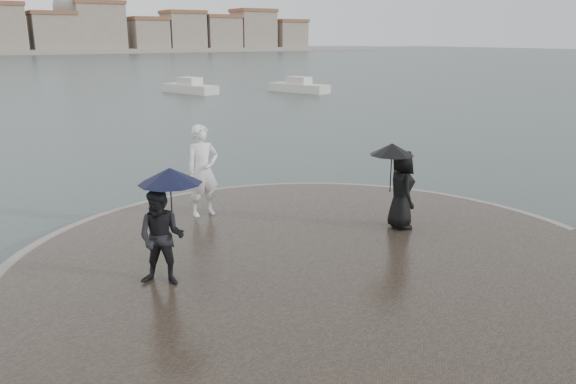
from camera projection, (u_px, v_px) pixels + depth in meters
ground at (466, 364)px, 8.09m from camera, size 400.00×400.00×0.00m
kerb_ring at (324, 271)px, 10.90m from camera, size 12.50×12.50×0.32m
quay_tip at (324, 270)px, 10.89m from camera, size 11.90×11.90×0.36m
statue at (203, 171)px, 13.40m from camera, size 0.81×0.53×2.20m
visitor_left at (164, 221)px, 9.64m from camera, size 1.33×1.17×2.04m
visitor_right at (399, 181)px, 12.49m from camera, size 1.17×1.10×1.95m
boats at (245, 88)px, 47.00m from camera, size 11.24×9.96×1.50m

